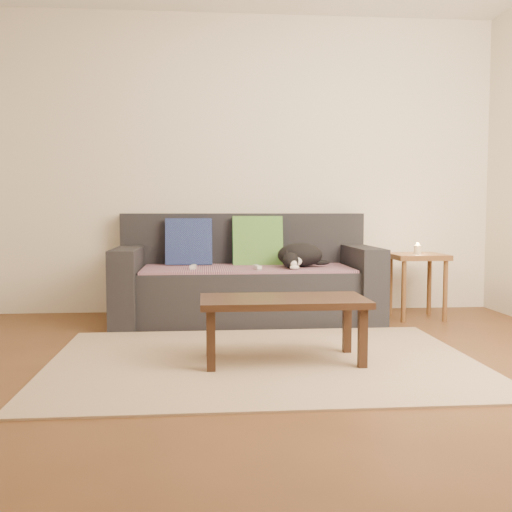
# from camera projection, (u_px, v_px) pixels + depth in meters

# --- Properties ---
(ground) EXTENTS (4.50, 4.50, 0.00)m
(ground) POSITION_uv_depth(u_px,v_px,m) (266.00, 369.00, 3.39)
(ground) COLOR brown
(ground) RESTS_ON ground
(back_wall) EXTENTS (4.50, 0.04, 2.60)m
(back_wall) POSITION_uv_depth(u_px,v_px,m) (242.00, 165.00, 5.28)
(back_wall) COLOR beige
(back_wall) RESTS_ON ground
(sofa) EXTENTS (2.10, 0.94, 0.87)m
(sofa) POSITION_uv_depth(u_px,v_px,m) (246.00, 282.00, 4.92)
(sofa) COLOR #232328
(sofa) RESTS_ON ground
(throw_blanket) EXTENTS (1.66, 0.74, 0.02)m
(throw_blanket) POSITION_uv_depth(u_px,v_px,m) (247.00, 268.00, 4.82)
(throw_blanket) COLOR #3C2343
(throw_blanket) RESTS_ON sofa
(cushion_navy) EXTENTS (0.39, 0.16, 0.40)m
(cushion_navy) POSITION_uv_depth(u_px,v_px,m) (189.00, 242.00, 5.03)
(cushion_navy) COLOR #14124E
(cushion_navy) RESTS_ON throw_blanket
(cushion_green) EXTENTS (0.42, 0.19, 0.44)m
(cushion_green) POSITION_uv_depth(u_px,v_px,m) (257.00, 242.00, 5.08)
(cushion_green) COLOR #0B4B40
(cushion_green) RESTS_ON throw_blanket
(cat) EXTENTS (0.47, 0.46, 0.19)m
(cat) POSITION_uv_depth(u_px,v_px,m) (299.00, 256.00, 4.81)
(cat) COLOR black
(cat) RESTS_ON throw_blanket
(wii_remote_a) EXTENTS (0.05, 0.15, 0.03)m
(wii_remote_a) POSITION_uv_depth(u_px,v_px,m) (193.00, 267.00, 4.66)
(wii_remote_a) COLOR white
(wii_remote_a) RESTS_ON throw_blanket
(wii_remote_b) EXTENTS (0.06, 0.15, 0.03)m
(wii_remote_b) POSITION_uv_depth(u_px,v_px,m) (257.00, 267.00, 4.65)
(wii_remote_b) COLOR white
(wii_remote_b) RESTS_ON throw_blanket
(side_table) EXTENTS (0.43, 0.43, 0.54)m
(side_table) POSITION_uv_depth(u_px,v_px,m) (417.00, 265.00, 4.96)
(side_table) COLOR brown
(side_table) RESTS_ON ground
(candle) EXTENTS (0.06, 0.06, 0.09)m
(candle) POSITION_uv_depth(u_px,v_px,m) (418.00, 249.00, 4.95)
(candle) COLOR beige
(candle) RESTS_ON side_table
(rug) EXTENTS (2.50, 1.80, 0.01)m
(rug) POSITION_uv_depth(u_px,v_px,m) (263.00, 361.00, 3.54)
(rug) COLOR tan
(rug) RESTS_ON ground
(coffee_table) EXTENTS (0.97, 0.48, 0.39)m
(coffee_table) POSITION_uv_depth(u_px,v_px,m) (283.00, 306.00, 3.49)
(coffee_table) COLOR black
(coffee_table) RESTS_ON rug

